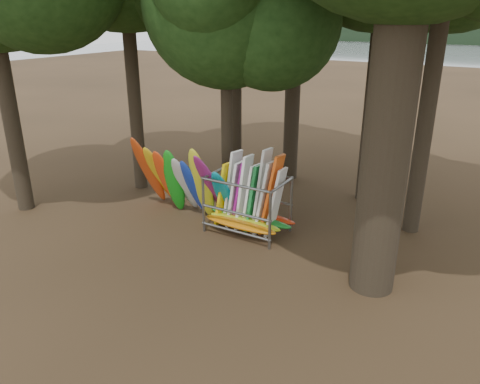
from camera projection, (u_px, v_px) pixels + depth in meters
The scene contains 5 objects.
ground at pixel (205, 246), 14.76m from camera, with size 120.00×120.00×0.00m, color #47331E.
lake at pixel (462, 67), 62.71m from camera, with size 160.00×160.00×0.00m, color gray.
oak_5 at pixel (226, 5), 15.00m from camera, with size 6.16×6.16×9.79m.
kayak_row at pixel (185, 182), 16.58m from camera, with size 4.03×2.23×2.98m.
storage_rack at pixel (248, 205), 15.43m from camera, with size 3.11×1.56×2.88m.
Camera 1 is at (7.75, -10.70, 6.89)m, focal length 35.00 mm.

